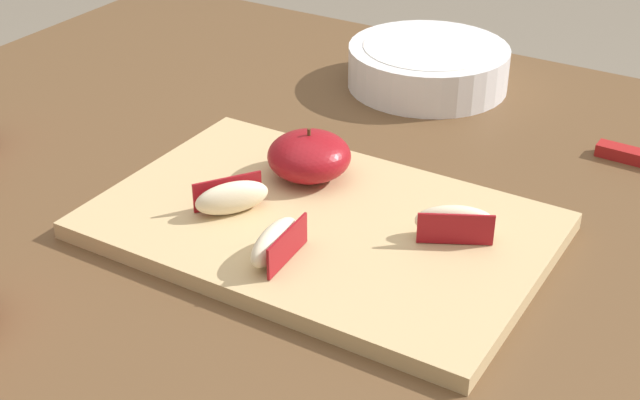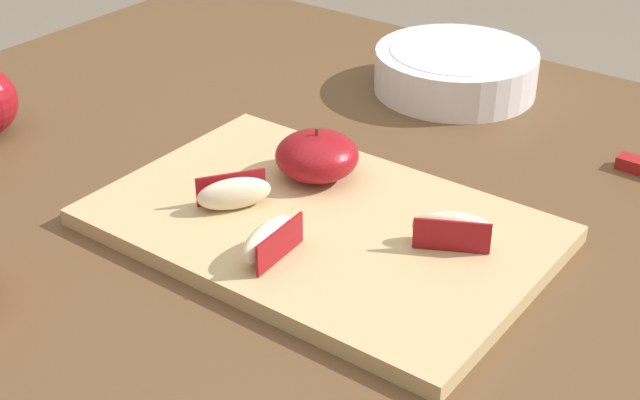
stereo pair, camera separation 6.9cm
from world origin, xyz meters
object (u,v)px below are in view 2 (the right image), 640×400
at_px(cutting_board, 320,226).
at_px(apple_wedge_near_knife, 452,229).
at_px(ceramic_fruit_bowl, 456,69).
at_px(apple_wedge_middle, 269,240).
at_px(apple_half_skin_up, 317,156).
at_px(apple_wedge_front, 234,193).

relative_size(cutting_board, apple_wedge_near_knife, 5.60).
xyz_separation_m(cutting_board, ceramic_fruit_bowl, (-0.07, 0.38, 0.02)).
relative_size(cutting_board, ceramic_fruit_bowl, 2.05).
xyz_separation_m(apple_wedge_near_knife, ceramic_fruit_bowl, (-0.19, 0.35, -0.00)).
xyz_separation_m(cutting_board, apple_wedge_near_knife, (0.12, 0.03, 0.02)).
bearing_deg(ceramic_fruit_bowl, apple_wedge_middle, -81.65).
bearing_deg(apple_half_skin_up, ceramic_fruit_bowl, 92.48).
bearing_deg(apple_half_skin_up, cutting_board, -51.31).
bearing_deg(apple_wedge_near_knife, cutting_board, -164.09).
bearing_deg(apple_wedge_front, ceramic_fruit_bowl, 88.26).
bearing_deg(cutting_board, apple_wedge_front, -156.98).
bearing_deg(apple_wedge_front, apple_wedge_middle, -28.91).
xyz_separation_m(apple_wedge_front, ceramic_fruit_bowl, (0.01, 0.41, -0.00)).
distance_m(cutting_board, apple_wedge_middle, 0.08).
height_order(apple_wedge_near_knife, ceramic_fruit_bowl, ceramic_fruit_bowl).
distance_m(apple_wedge_front, apple_wedge_middle, 0.09).
height_order(cutting_board, apple_wedge_front, apple_wedge_front).
xyz_separation_m(apple_wedge_front, apple_wedge_middle, (0.08, -0.04, 0.00)).
relative_size(apple_half_skin_up, apple_wedge_near_knife, 1.14).
bearing_deg(cutting_board, apple_half_skin_up, 128.69).
bearing_deg(cutting_board, ceramic_fruit_bowl, 99.85).
xyz_separation_m(apple_wedge_middle, ceramic_fruit_bowl, (-0.07, 0.46, -0.00)).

